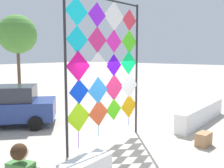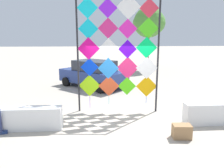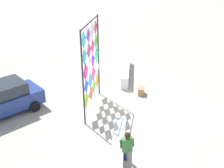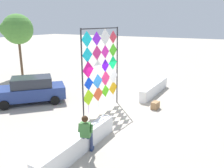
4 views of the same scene
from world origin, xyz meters
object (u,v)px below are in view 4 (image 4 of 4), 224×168
tree_far_right (18,29)px  parked_car (31,90)px  seated_vendor (86,131)px  cardboard_box_large (155,105)px  kite_display_rack (101,66)px

tree_far_right → parked_car: bearing=-126.5°
seated_vendor → parked_car: (2.98, 6.10, -0.14)m
cardboard_box_large → seated_vendor: bearing=173.3°
seated_vendor → tree_far_right: tree_far_right is taller
kite_display_rack → tree_far_right: (3.75, 10.69, 1.56)m
seated_vendor → cardboard_box_large: (5.54, -0.65, -0.72)m
kite_display_rack → seated_vendor: (-3.96, -1.81, -1.53)m
seated_vendor → cardboard_box_large: 5.62m
kite_display_rack → tree_far_right: size_ratio=0.82×
seated_vendor → cardboard_box_large: seated_vendor is taller
kite_display_rack → tree_far_right: bearing=70.7°
kite_display_rack → seated_vendor: kite_display_rack is taller
parked_car → cardboard_box_large: 7.24m
tree_far_right → seated_vendor: bearing=-121.7°
parked_car → tree_far_right: size_ratio=0.76×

